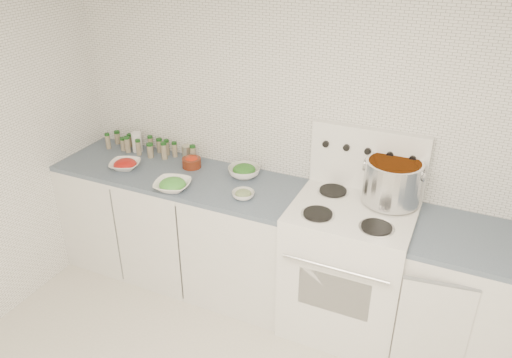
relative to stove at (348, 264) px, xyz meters
name	(u,v)px	position (x,y,z in m)	size (l,w,h in m)	color
room_walls	(179,187)	(-0.48, -1.19, 1.06)	(3.54, 3.04, 2.52)	white
counter_left	(182,225)	(-1.30, 0.00, -0.05)	(1.85, 0.62, 0.90)	white
stove	(348,264)	(0.00, 0.00, 0.00)	(0.76, 0.70, 1.36)	white
counter_right	(479,304)	(0.82, 0.00, -0.05)	(0.89, 0.68, 0.90)	white
stock_pot	(393,180)	(0.19, 0.16, 0.60)	(0.38, 0.36, 0.27)	silver
bowl_tomato	(125,164)	(-1.70, -0.09, 0.43)	(0.28, 0.28, 0.07)	white
bowl_snowpea	(173,185)	(-1.20, -0.22, 0.44)	(0.29, 0.29, 0.08)	white
bowl_broccoli	(244,171)	(-0.84, 0.16, 0.45)	(0.28, 0.28, 0.09)	white
bowl_zucchini	(243,194)	(-0.71, -0.12, 0.43)	(0.18, 0.18, 0.06)	white
bowl_pepper	(192,162)	(-1.26, 0.14, 0.45)	(0.14, 0.14, 0.09)	#5B210F
salt_canister	(137,142)	(-1.80, 0.21, 0.48)	(0.08, 0.08, 0.16)	white
tin_can	(187,152)	(-1.38, 0.26, 0.45)	(0.08, 0.08, 0.10)	#B6B39A
spice_cluster	(146,145)	(-1.72, 0.21, 0.47)	(0.77, 0.16, 0.14)	gray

